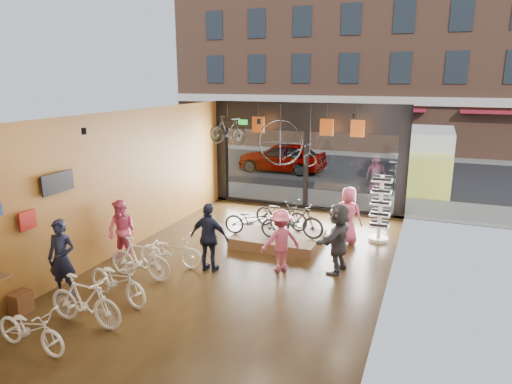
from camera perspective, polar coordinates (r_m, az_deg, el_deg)
The scene contains 35 objects.
ground_plane at distance 11.54m, azimuth -2.00°, elevation -9.71°, with size 7.00×12.00×0.04m, color black.
ceiling at distance 10.59m, azimuth -2.18°, elevation 9.66°, with size 7.00×12.00×0.04m, color black.
wall_left at distance 12.70m, azimuth -16.81°, elevation 1.04°, with size 0.04×12.00×3.80m, color #9E6029.
wall_right at distance 10.08m, azimuth 16.61°, elevation -2.27°, with size 0.04×12.00×3.80m, color beige.
wall_back at distance 6.23m, azimuth -25.47°, elevation -13.45°, with size 7.00×0.04×3.80m, color beige.
storefront at distance 16.46m, azimuth 6.30°, elevation 4.44°, with size 7.00×0.26×3.80m, color black, non-canonical shape.
exit_sign at distance 16.98m, azimuth -1.62°, elevation 8.73°, with size 0.35×0.06×0.18m, color #198C26.
street_road at distance 25.46m, azimuth 11.58°, elevation 3.29°, with size 30.00×18.00×0.02m, color black.
sidewalk_near at distance 17.99m, azimuth 7.16°, elevation -0.76°, with size 30.00×2.40×0.12m, color slate.
sidewalk_far at distance 29.34m, azimuth 12.98°, elevation 4.76°, with size 30.00×2.00×0.12m, color slate.
opposite_building at distance 31.55m, azimuth 14.44°, elevation 17.97°, with size 26.00×5.00×14.00m, color brown.
street_car at distance 23.14m, azimuth 3.26°, elevation 4.41°, with size 1.77×4.41×1.50m, color gray.
box_truck at distance 20.95m, azimuth 20.58°, elevation 3.78°, with size 2.05×6.14×2.42m, color silver, non-canonical shape.
floor_bike_0 at distance 9.14m, azimuth -26.35°, elevation -15.06°, with size 0.54×1.56×0.82m, color white.
floor_bike_1 at distance 9.51m, azimuth -20.58°, elevation -12.62°, with size 0.47×1.68×1.01m, color white.
floor_bike_2 at distance 10.27m, azimuth -16.92°, elevation -10.53°, with size 0.62×1.77×0.93m, color white.
floor_bike_3 at distance 11.18m, azimuth -14.29°, elevation -8.08°, with size 0.47×1.67×1.00m, color white.
floor_bike_4 at distance 11.69m, azimuth -10.64°, elevation -7.22°, with size 0.58×1.66×0.87m, color white.
display_platform at distance 13.15m, azimuth 2.80°, elevation -5.87°, with size 2.40×1.80×0.30m, color brown.
display_bike_left at distance 12.83m, azimuth -0.45°, elevation -3.62°, with size 0.57×1.64×0.86m, color #212725.
display_bike_mid at distance 12.78m, azimuth 5.03°, elevation -3.47°, with size 0.46×1.63×0.98m, color #212725.
display_bike_right at distance 13.47m, azimuth 3.18°, elevation -2.71°, with size 0.59×1.70×0.89m, color #212725.
customer_0 at distance 10.74m, azimuth -23.10°, elevation -7.64°, with size 0.63×0.42×1.74m, color #161C33.
customer_1 at distance 12.17m, azimuth -16.41°, elevation -4.78°, with size 0.80×0.62×1.64m, color #CC4C72.
customer_2 at distance 11.19m, azimuth -5.84°, elevation -5.70°, with size 1.01×0.42×1.72m, color #161C33.
customer_3 at distance 11.20m, azimuth 3.10°, elevation -6.07°, with size 1.01×0.58×1.56m, color #CC4C72.
customer_4 at distance 13.28m, azimuth 11.43°, elevation -2.86°, with size 0.81×0.53×1.65m, color #CC4C72.
customer_5 at distance 11.25m, azimuth 10.22°, elevation -5.68°, with size 1.62×0.51×1.74m, color #3F3F44.
sunglasses_rack at distance 13.61m, azimuth 15.28°, elevation -2.04°, with size 0.57×0.47×1.95m, color white, non-canonical shape.
wall_merch at distance 10.36m, azimuth -27.96°, elevation -6.42°, with size 0.40×2.40×2.60m, color navy, non-canonical shape.
penny_farthing at distance 15.15m, azimuth 4.20°, elevation 5.95°, with size 1.92×0.06×1.54m, color black, non-canonical shape.
hung_bike at distance 15.41m, azimuth -3.56°, elevation 7.69°, with size 0.45×1.58×0.95m, color #212725.
jersey_left at distance 16.03m, azimuth 0.27°, elevation 8.42°, with size 0.45×0.03×0.55m, color #CC5919.
jersey_mid at distance 15.33m, azimuth 8.81°, elevation 7.99°, with size 0.45×0.03×0.55m, color #CC5919.
jersey_right at distance 15.14m, azimuth 12.57°, elevation 7.75°, with size 0.45×0.03×0.55m, color #CC5919.
Camera 1 is at (4.24, -9.67, 4.64)m, focal length 32.00 mm.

